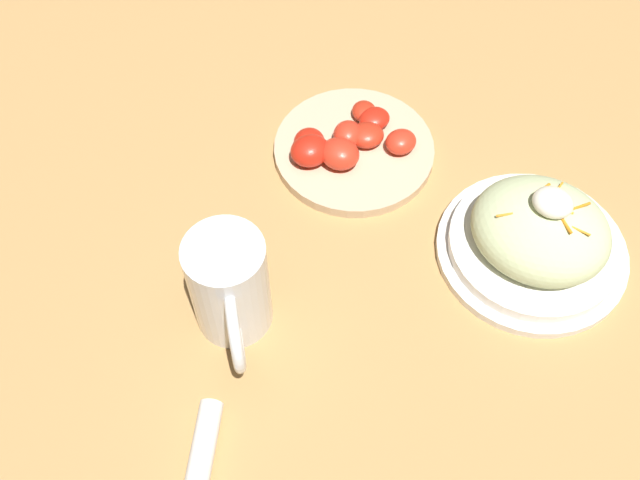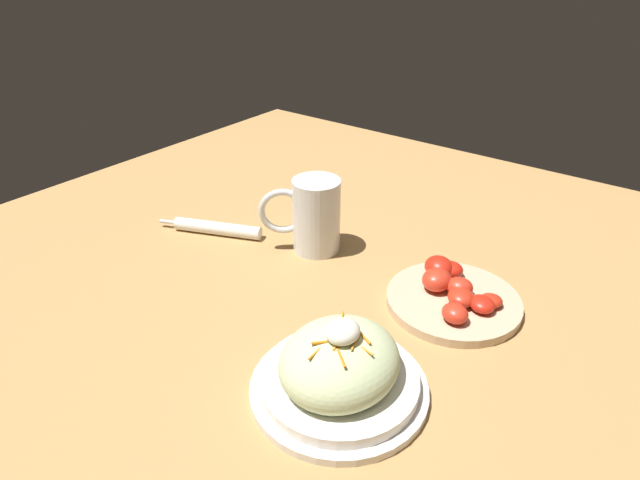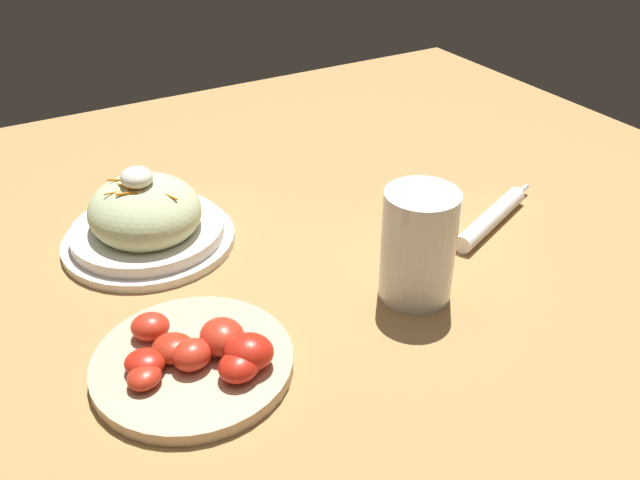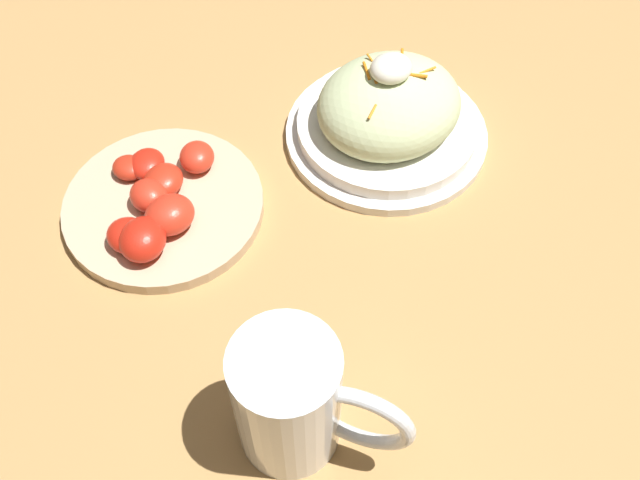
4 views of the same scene
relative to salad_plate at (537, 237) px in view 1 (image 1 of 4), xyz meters
The scene contains 4 objects.
ground_plane 0.27m from the salad_plate, 43.28° to the left, with size 1.43×1.43×0.00m, color #B2844C.
salad_plate is the anchor object (origin of this frame).
beer_mug 0.36m from the salad_plate, 42.48° to the left, with size 0.11×0.13×0.14m.
tomato_plate 0.26m from the salad_plate, ahead, with size 0.21×0.21×0.05m.
Camera 1 is at (-0.21, 0.36, 0.77)m, focal length 42.36 mm.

